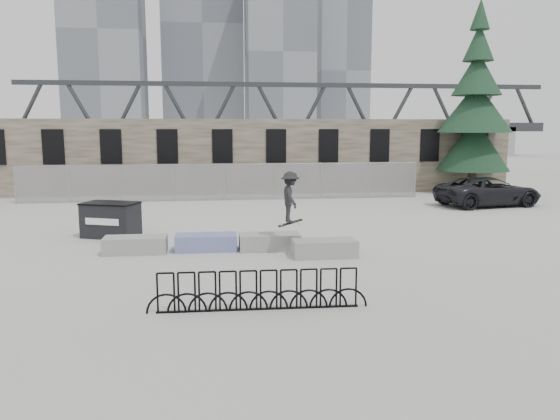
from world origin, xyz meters
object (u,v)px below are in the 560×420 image
Objects in this scene: planter_far_left at (135,244)px; skateboarder at (290,197)px; dumpster at (111,220)px; suv at (488,191)px; spruce_tree at (475,113)px; planter_center_left at (206,242)px; planter_offset at (324,248)px; planter_center_right at (270,241)px; bike_rack at (259,291)px.

skateboarder is (4.92, -0.90, 1.57)m from planter_far_left.
suv is at bearing 39.54° from dumpster.
spruce_tree is 6.60× the size of skateboarder.
planter_center_left and planter_offset have the same top height.
planter_center_right is 1.87m from skateboarder.
spruce_tree is (19.57, 11.20, 4.22)m from dumpster.
bike_rack is (-0.88, -5.97, 0.15)m from planter_center_right.
bike_rack is 2.83× the size of skateboarder.
skateboarder is at bearing 119.84° from suv.
dumpster reaches higher than planter_center_right.
planter_center_left is 0.17× the size of spruce_tree.
planter_far_left is 4.36m from planter_center_right.
planter_center_left is 6.26m from bike_rack.
planter_offset is 8.25m from dumpster.
planter_center_right is 0.88× the size of dumpster.
planter_center_left is at bearing -15.92° from dumpster.
skateboarder is at bearing -10.38° from planter_far_left.
suv is at bearing -55.90° from skateboarder.
spruce_tree is at bearing -27.34° from suv.
planter_offset is 0.88× the size of dumpster.
dumpster is 22.94m from spruce_tree.
spruce_tree reaches higher than suv.
planter_center_right is 0.40× the size of bike_rack.
skateboarder is at bearing 161.37° from planter_offset.
suv is at bearing 27.48° from planter_far_left.
bike_rack is at bearing -126.60° from spruce_tree.
spruce_tree is (16.07, 13.86, 4.59)m from planter_center_left.
planter_offset is at bearing 62.54° from bike_rack.
bike_rack is at bearing -98.37° from planter_center_right.
spruce_tree reaches higher than planter_far_left.
dumpster is at bearing 118.17° from bike_rack.
skateboarder reaches higher than dumpster.
suv is at bearing 48.18° from bike_rack.
planter_center_left is at bearing 159.83° from planter_offset.
bike_rack is at bearing 128.78° from suv.
spruce_tree is (14.86, 20.00, 4.44)m from bike_rack.
planter_center_left is 0.37× the size of suv.
dumpster is 0.46× the size of bike_rack.
suv is 15.12m from skateboarder.
planter_center_right is 6.28m from dumpster.
planter_center_right is at bearing 29.10° from skateboarder.
planter_center_right is 2.00m from planter_offset.
planter_offset is 20.14m from spruce_tree.
planter_center_right is at bearing 143.58° from planter_offset.
spruce_tree is (12.37, 15.22, 4.59)m from planter_offset.
suv reaches higher than planter_center_right.
planter_far_left is 6.09m from planter_offset.
planter_far_left and planter_offset have the same top height.
spruce_tree is at bearing 50.89° from planter_offset.
bike_rack is at bearing 159.12° from skateboarder.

